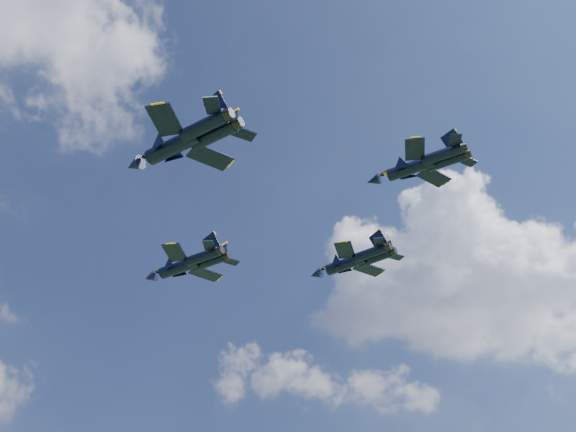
{
  "coord_description": "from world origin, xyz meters",
  "views": [
    {
      "loc": [
        -53.36,
        -60.33,
        3.4
      ],
      "look_at": [
        -6.93,
        5.6,
        58.66
      ],
      "focal_mm": 45.0,
      "sensor_mm": 36.0,
      "label": 1
    }
  ],
  "objects_px": {
    "jet_lead": "(177,268)",
    "jet_slot": "(408,169)",
    "jet_right": "(343,264)",
    "jet_left": "(170,147)"
  },
  "relations": [
    {
      "from": "jet_lead",
      "to": "jet_slot",
      "type": "bearing_deg",
      "value": -97.54
    },
    {
      "from": "jet_lead",
      "to": "jet_right",
      "type": "relative_size",
      "value": 1.03
    },
    {
      "from": "jet_left",
      "to": "jet_right",
      "type": "bearing_deg",
      "value": -1.28
    },
    {
      "from": "jet_right",
      "to": "jet_slot",
      "type": "xyz_separation_m",
      "value": [
        -11.44,
        -26.28,
        -3.29
      ]
    },
    {
      "from": "jet_lead",
      "to": "jet_left",
      "type": "bearing_deg",
      "value": -142.26
    },
    {
      "from": "jet_left",
      "to": "jet_slot",
      "type": "distance_m",
      "value": 28.3
    },
    {
      "from": "jet_left",
      "to": "jet_right",
      "type": "xyz_separation_m",
      "value": [
        36.3,
        12.79,
        2.7
      ]
    },
    {
      "from": "jet_left",
      "to": "jet_right",
      "type": "relative_size",
      "value": 1.11
    },
    {
      "from": "jet_lead",
      "to": "jet_slot",
      "type": "xyz_separation_m",
      "value": [
        10.62,
        -38.77,
        -1.25
      ]
    },
    {
      "from": "jet_left",
      "to": "jet_slot",
      "type": "bearing_deg",
      "value": -49.17
    }
  ]
}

